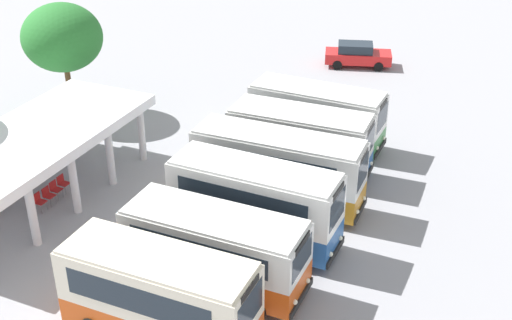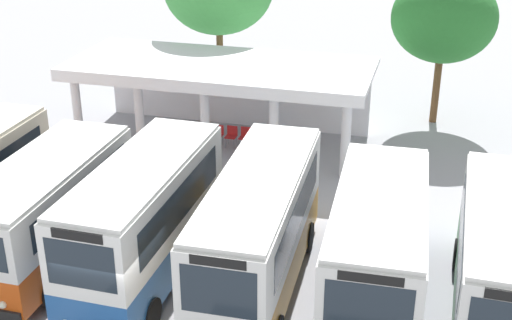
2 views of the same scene
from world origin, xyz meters
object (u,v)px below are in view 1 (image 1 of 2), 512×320
Objects in this scene: waiting_chair_fourth_seat at (63,182)px; city_bus_nearest_orange at (159,293)px; city_bus_far_end_green at (317,114)px; city_bus_fifth_blue at (300,139)px; city_bus_second_in_row at (215,248)px; city_bus_middle_cream at (255,202)px; waiting_chair_middle_seat at (55,188)px; waiting_chair_second_from_end at (48,194)px; city_bus_fourth_amber at (278,167)px; parked_car_flank at (357,55)px; waiting_chair_end_by_column at (39,200)px.

city_bus_nearest_orange is at bearing -124.71° from waiting_chair_fourth_seat.
city_bus_nearest_orange is 15.82m from city_bus_far_end_green.
waiting_chair_fourth_seat is (-6.28, 9.43, -1.27)m from city_bus_fifth_blue.
city_bus_far_end_green is at bearing 0.06° from city_bus_nearest_orange.
waiting_chair_fourth_seat is at bearing 71.62° from city_bus_second_in_row.
city_bus_fifth_blue is 3.17m from city_bus_far_end_green.
city_bus_middle_cream is 8.25× the size of waiting_chair_middle_seat.
city_bus_second_in_row is 10.06m from waiting_chair_middle_seat.
city_bus_middle_cream is 1.01× the size of city_bus_fifth_blue.
waiting_chair_second_from_end is at bearing 60.21° from city_bus_nearest_orange.
city_bus_fourth_amber reaches higher than parked_car_flank.
waiting_chair_fourth_seat is at bearing 1.81° from waiting_chair_end_by_column.
city_bus_fourth_amber reaches higher than city_bus_far_end_green.
city_bus_far_end_green is at bearing 3.54° from city_bus_fourth_amber.
city_bus_nearest_orange is 12.66m from city_bus_fifth_blue.
waiting_chair_second_from_end is at bearing -2.86° from waiting_chair_end_by_column.
waiting_chair_fourth_seat is (6.37, 9.20, -1.32)m from city_bus_nearest_orange.
waiting_chair_fourth_seat is (-3.12, 9.58, -1.39)m from city_bus_fourth_amber.
waiting_chair_end_by_column is at bearing 99.75° from city_bus_middle_cream.
waiting_chair_end_by_column is (-23.56, 7.75, -0.31)m from parked_car_flank.
city_bus_middle_cream is 22.00m from parked_car_flank.
city_bus_nearest_orange reaches higher than city_bus_far_end_green.
city_bus_far_end_green reaches higher than waiting_chair_second_from_end.
city_bus_fifth_blue is 8.13× the size of waiting_chair_end_by_column.
city_bus_fourth_amber is 10.78m from waiting_chair_end_by_column.
waiting_chair_fourth_seat is (-21.83, 7.81, -0.31)m from parked_car_flank.
waiting_chair_end_by_column is (-11.18, 9.13, -1.25)m from city_bus_far_end_green.
parked_car_flank reaches higher than waiting_chair_end_by_column.
city_bus_middle_cream reaches higher than city_bus_second_in_row.
city_bus_fifth_blue is at bearing -174.05° from parked_car_flank.
parked_car_flank is at bearing 5.36° from city_bus_middle_cream.
city_bus_nearest_orange reaches higher than city_bus_second_in_row.
city_bus_second_in_row is 8.08× the size of waiting_chair_fourth_seat.
city_bus_middle_cream is 9.94m from waiting_chair_second_from_end.
waiting_chair_second_from_end is (2.06, 9.58, -1.21)m from city_bus_second_in_row.
waiting_chair_second_from_end is 1.16m from waiting_chair_fourth_seat.
waiting_chair_end_by_column and waiting_chair_middle_seat have the same top height.
waiting_chair_middle_seat is at bearing -177.07° from waiting_chair_fourth_seat.
city_bus_nearest_orange is at bearing -119.79° from waiting_chair_second_from_end.
city_bus_middle_cream reaches higher than city_bus_fourth_amber.
city_bus_far_end_green is 12.50m from parked_car_flank.
city_bus_far_end_green is 8.27× the size of waiting_chair_fourth_seat.
city_bus_nearest_orange reaches higher than parked_car_flank.
city_bus_middle_cream is 8.25× the size of waiting_chair_second_from_end.
city_bus_nearest_orange is 1.41× the size of parked_car_flank.
parked_car_flank is at bearing 2.83° from city_bus_nearest_orange.
waiting_chair_middle_seat is at bearing 126.12° from city_bus_fifth_blue.
waiting_chair_end_by_column is 1.15m from waiting_chair_middle_seat.
city_bus_middle_cream reaches higher than waiting_chair_second_from_end.
city_bus_fourth_amber reaches higher than city_bus_second_in_row.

